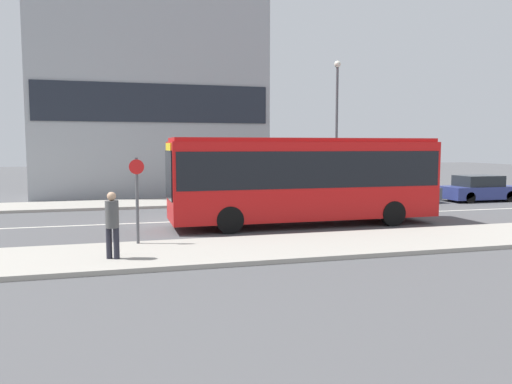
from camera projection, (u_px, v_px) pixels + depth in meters
name	position (u px, v px, depth m)	size (l,w,h in m)	color
ground_plane	(190.00, 221.00, 20.20)	(120.00, 120.00, 0.00)	#4F4F51
sidewalk_near	(221.00, 251.00, 14.19)	(44.00, 3.50, 0.13)	#A39E93
sidewalk_far	(174.00, 203.00, 26.20)	(44.00, 3.50, 0.13)	#A39E93
lane_centerline	(190.00, 221.00, 20.20)	(41.80, 0.16, 0.01)	silver
apartment_block_left_tower	(151.00, 31.00, 30.25)	(13.84, 4.30, 20.01)	#9EA3A8
city_bus	(304.00, 175.00, 19.06)	(10.28, 2.49, 3.33)	red
parked_car_0	(395.00, 191.00, 26.58)	(4.55, 1.78, 1.32)	#4C5156
parked_car_1	(479.00, 189.00, 27.58)	(4.15, 1.82, 1.42)	navy
pedestrian_near_stop	(112.00, 221.00, 12.82)	(0.34, 0.34, 1.74)	#23232D
bus_stop_sign	(137.00, 193.00, 14.77)	(0.44, 0.12, 2.57)	#4C4C51
street_lamp	(337.00, 116.00, 26.86)	(0.36, 0.36, 7.44)	#4C4C51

